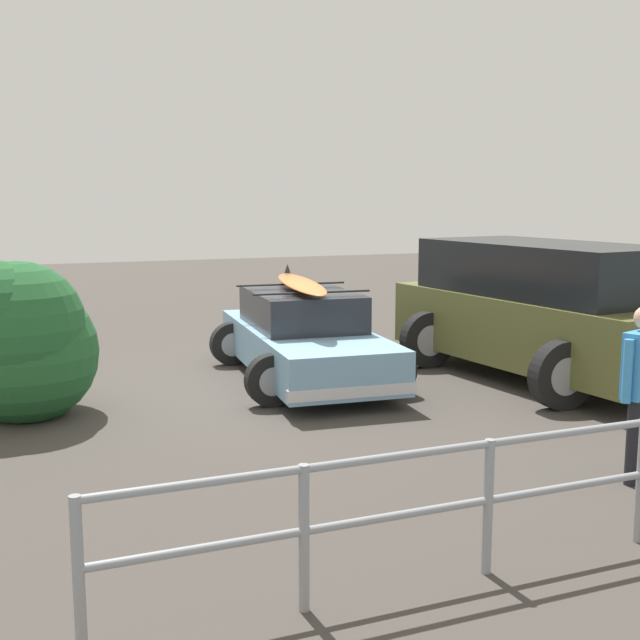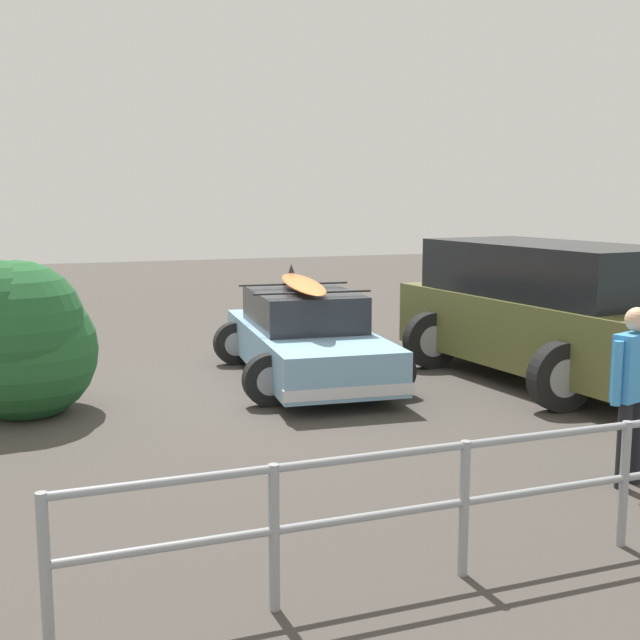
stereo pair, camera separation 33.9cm
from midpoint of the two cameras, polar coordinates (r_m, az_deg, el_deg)
ground_plane at (r=11.22m, az=-1.73°, el=-4.68°), size 44.00×44.00×0.02m
sedan_car at (r=11.48m, az=-0.22°, el=-1.22°), size 2.47×4.30×1.54m
suv_car at (r=11.84m, az=16.47°, el=0.70°), size 3.15×4.95×1.96m
person_bystander at (r=7.77m, az=22.59°, el=-3.96°), size 0.61×0.33×1.64m
railing_fence at (r=6.53m, az=22.29°, el=-9.50°), size 8.27×0.19×0.97m
bush_near_left at (r=10.12m, az=-19.70°, el=-1.29°), size 1.81×1.76×1.99m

